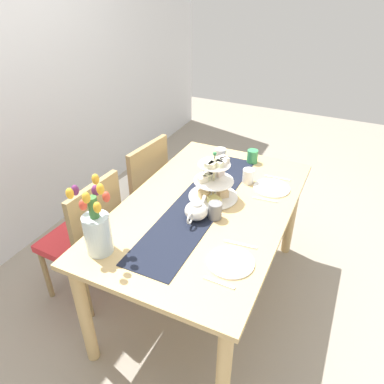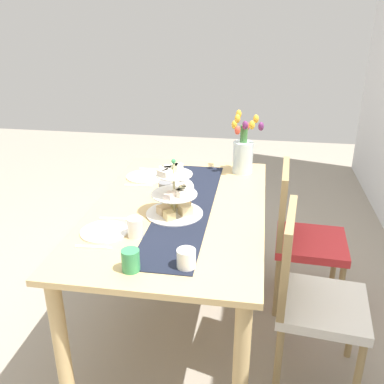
# 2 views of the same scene
# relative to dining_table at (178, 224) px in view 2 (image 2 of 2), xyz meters

# --- Properties ---
(ground_plane) EXTENTS (8.00, 8.00, 0.00)m
(ground_plane) POSITION_rel_dining_table_xyz_m (0.00, 0.00, -0.65)
(ground_plane) COLOR gray
(dining_table) EXTENTS (1.56, 0.94, 0.76)m
(dining_table) POSITION_rel_dining_table_xyz_m (0.00, 0.00, 0.00)
(dining_table) COLOR tan
(dining_table) RESTS_ON ground_plane
(chair_left) EXTENTS (0.44, 0.44, 0.91)m
(chair_left) POSITION_rel_dining_table_xyz_m (-0.30, 0.70, -0.15)
(chair_left) COLOR #9C8254
(chair_left) RESTS_ON ground_plane
(chair_right) EXTENTS (0.46, 0.46, 0.91)m
(chair_right) POSITION_rel_dining_table_xyz_m (0.31, 0.70, -0.15)
(chair_right) COLOR #9C8254
(chair_right) RESTS_ON ground_plane
(table_runner) EXTENTS (1.30, 0.28, 0.00)m
(table_runner) POSITION_rel_dining_table_xyz_m (0.00, 0.04, 0.11)
(table_runner) COLOR black
(table_runner) RESTS_ON dining_table
(tiered_cake_stand) EXTENTS (0.30, 0.30, 0.30)m
(tiered_cake_stand) POSITION_rel_dining_table_xyz_m (0.10, 0.00, 0.21)
(tiered_cake_stand) COLOR beige
(tiered_cake_stand) RESTS_ON table_runner
(teapot) EXTENTS (0.24, 0.13, 0.14)m
(teapot) POSITION_rel_dining_table_xyz_m (-0.15, 0.00, 0.17)
(teapot) COLOR white
(teapot) RESTS_ON table_runner
(tulip_vase) EXTENTS (0.21, 0.21, 0.40)m
(tulip_vase) POSITION_rel_dining_table_xyz_m (-0.59, 0.32, 0.25)
(tulip_vase) COLOR silver
(tulip_vase) RESTS_ON dining_table
(cream_jug) EXTENTS (0.08, 0.08, 0.08)m
(cream_jug) POSITION_rel_dining_table_xyz_m (0.59, 0.15, 0.15)
(cream_jug) COLOR white
(cream_jug) RESTS_ON dining_table
(dinner_plate_left) EXTENTS (0.23, 0.23, 0.01)m
(dinner_plate_left) POSITION_rel_dining_table_xyz_m (-0.40, -0.30, 0.11)
(dinner_plate_left) COLOR white
(dinner_plate_left) RESTS_ON dining_table
(fork_left) EXTENTS (0.02, 0.15, 0.01)m
(fork_left) POSITION_rel_dining_table_xyz_m (-0.54, -0.30, 0.11)
(fork_left) COLOR silver
(fork_left) RESTS_ON dining_table
(knife_left) EXTENTS (0.03, 0.17, 0.01)m
(knife_left) POSITION_rel_dining_table_xyz_m (-0.25, -0.30, 0.11)
(knife_left) COLOR silver
(knife_left) RESTS_ON dining_table
(dinner_plate_right) EXTENTS (0.23, 0.23, 0.01)m
(dinner_plate_right) POSITION_rel_dining_table_xyz_m (0.35, -0.30, 0.11)
(dinner_plate_right) COLOR white
(dinner_plate_right) RESTS_ON dining_table
(fork_right) EXTENTS (0.03, 0.15, 0.01)m
(fork_right) POSITION_rel_dining_table_xyz_m (0.20, -0.30, 0.11)
(fork_right) COLOR silver
(fork_right) RESTS_ON dining_table
(knife_right) EXTENTS (0.02, 0.17, 0.01)m
(knife_right) POSITION_rel_dining_table_xyz_m (0.49, -0.30, 0.11)
(knife_right) COLOR silver
(knife_right) RESTS_ON dining_table
(mug_grey) EXTENTS (0.08, 0.08, 0.09)m
(mug_grey) POSITION_rel_dining_table_xyz_m (-0.10, -0.09, 0.16)
(mug_grey) COLOR slate
(mug_grey) RESTS_ON table_runner
(mug_white_text) EXTENTS (0.08, 0.08, 0.09)m
(mug_white_text) POSITION_rel_dining_table_xyz_m (0.36, -0.14, 0.16)
(mug_white_text) COLOR white
(mug_white_text) RESTS_ON dining_table
(mug_orange) EXTENTS (0.08, 0.08, 0.09)m
(mug_orange) POSITION_rel_dining_table_xyz_m (0.64, -0.07, 0.16)
(mug_orange) COLOR #389356
(mug_orange) RESTS_ON dining_table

